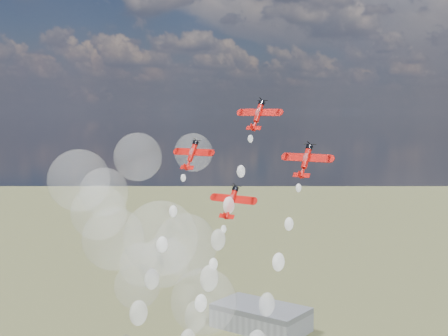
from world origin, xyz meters
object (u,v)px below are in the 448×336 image
hangar (261,317)px  plane_slot (231,202)px  plane_left (192,154)px  plane_right (306,160)px  plane_lead (258,115)px

hangar → plane_slot: size_ratio=4.58×
hangar → plane_left: (85.77, -163.19, 101.60)m
hangar → plane_left: plane_left is taller
plane_left → plane_slot: bearing=-18.6°
plane_right → plane_left: bearing=180.0°
plane_right → plane_slot: bearing=-161.4°
plane_lead → plane_right: bearing=-18.6°
plane_lead → plane_right: size_ratio=1.00×
plane_lead → plane_left: 18.99m
plane_left → plane_right: bearing=0.0°
plane_slot → plane_left: bearing=161.4°
plane_right → plane_slot: (-15.56, -5.24, -9.55)m
plane_left → plane_right: (31.12, 0.00, 0.00)m
plane_left → plane_slot: 18.99m
plane_lead → plane_slot: size_ratio=1.00×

